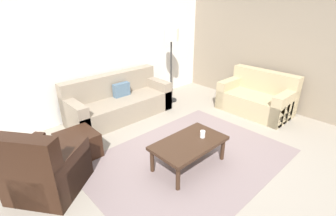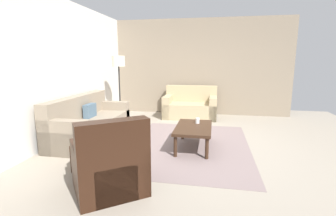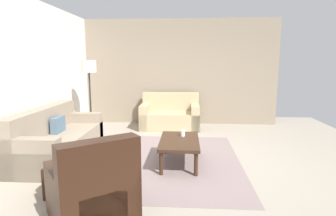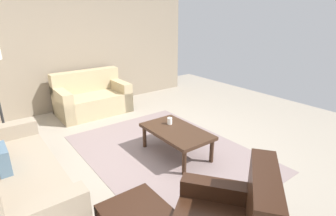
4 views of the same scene
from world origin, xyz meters
name	(u,v)px [view 1 (image 1 of 4)]	position (x,y,z in m)	size (l,w,h in m)	color
ground_plane	(189,159)	(0.00, 0.00, 0.00)	(8.00, 8.00, 0.00)	gray
rear_partition	(97,47)	(0.00, 2.60, 1.40)	(6.00, 0.12, 2.80)	silver
stone_feature_panel	(288,46)	(3.00, 0.00, 1.40)	(0.12, 5.20, 2.80)	gray
area_rug	(189,159)	(0.00, 0.00, 0.00)	(3.06, 2.22, 0.01)	slate
couch_main	(118,102)	(0.08, 2.12, 0.30)	(2.16, 0.86, 0.88)	gray
couch_loveseat	(257,98)	(2.45, 0.21, 0.30)	(0.89, 1.46, 0.88)	tan
armchair_leather	(44,173)	(-1.87, 0.77, 0.31)	(1.12, 1.12, 0.95)	black
ottoman	(78,145)	(-1.21, 1.27, 0.20)	(0.56, 0.56, 0.40)	black
coffee_table	(189,145)	(-0.12, -0.09, 0.36)	(1.10, 0.64, 0.41)	#382316
cup	(203,134)	(0.12, -0.14, 0.46)	(0.08, 0.08, 0.10)	white
lamp_standing	(171,42)	(1.48, 1.95, 1.41)	(0.32, 0.32, 1.71)	black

